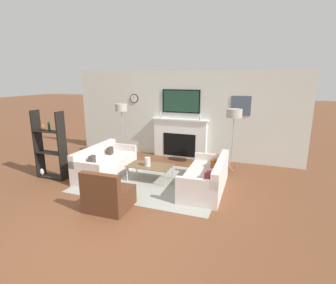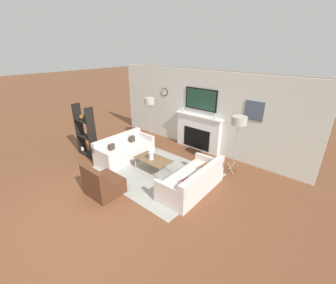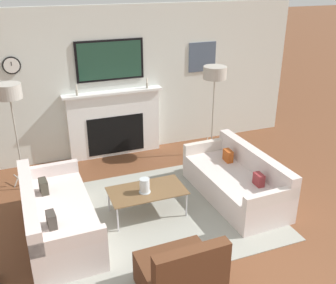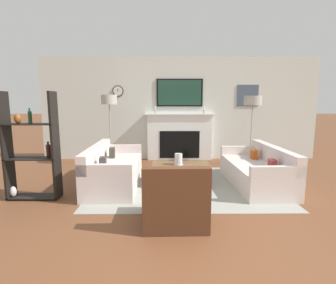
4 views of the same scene
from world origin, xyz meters
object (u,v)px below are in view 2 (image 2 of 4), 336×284
(hurricane_candle, at_px, (151,156))
(floor_lamp_left, at_px, (150,102))
(armchair, at_px, (103,184))
(shelf_unit, at_px, (86,133))
(coffee_table, at_px, (153,160))
(floor_lamp_right, at_px, (239,121))
(couch_right, at_px, (192,181))
(couch_left, at_px, (125,151))

(hurricane_candle, xyz_separation_m, floor_lamp_left, (-1.57, 1.54, 1.07))
(armchair, xyz_separation_m, floor_lamp_left, (-1.46, 3.10, 1.29))
(armchair, relative_size, shelf_unit, 0.47)
(coffee_table, height_order, floor_lamp_right, floor_lamp_right)
(armchair, xyz_separation_m, coffee_table, (0.16, 1.60, 0.11))
(armchair, bearing_deg, hurricane_candle, 85.76)
(hurricane_candle, height_order, floor_lamp_left, floor_lamp_left)
(couch_right, relative_size, floor_lamp_right, 1.13)
(floor_lamp_right, bearing_deg, armchair, -122.05)
(floor_lamp_right, bearing_deg, floor_lamp_left, 180.00)
(hurricane_candle, relative_size, floor_lamp_right, 0.12)
(couch_right, relative_size, hurricane_candle, 9.10)
(couch_right, bearing_deg, floor_lamp_left, 153.09)
(couch_right, xyz_separation_m, coffee_table, (-1.42, 0.05, 0.11))
(couch_right, height_order, shelf_unit, shelf_unit)
(hurricane_candle, bearing_deg, armchair, -94.24)
(floor_lamp_right, distance_m, shelf_unit, 4.78)
(couch_left, relative_size, floor_lamp_right, 1.12)
(couch_left, distance_m, couch_right, 2.68)
(couch_left, bearing_deg, shelf_unit, -151.55)
(couch_right, xyz_separation_m, hurricane_candle, (-1.47, 0.01, 0.22))
(couch_left, height_order, floor_lamp_right, floor_lamp_right)
(couch_right, bearing_deg, shelf_unit, -170.68)
(hurricane_candle, bearing_deg, shelf_unit, -164.95)
(hurricane_candle, bearing_deg, couch_right, -0.28)
(couch_right, relative_size, floor_lamp_left, 1.11)
(couch_left, relative_size, hurricane_candle, 9.00)
(floor_lamp_left, height_order, floor_lamp_right, floor_lamp_left)
(armchair, xyz_separation_m, shelf_unit, (-2.25, 0.93, 0.54))
(coffee_table, relative_size, shelf_unit, 0.63)
(hurricane_candle, height_order, floor_lamp_right, floor_lamp_right)
(floor_lamp_right, bearing_deg, couch_right, -103.03)
(couch_right, xyz_separation_m, floor_lamp_left, (-3.04, 1.54, 1.29))
(floor_lamp_left, xyz_separation_m, floor_lamp_right, (3.40, 0.00, -0.01))
(hurricane_candle, distance_m, floor_lamp_left, 2.45)
(coffee_table, relative_size, hurricane_candle, 5.13)
(armchair, distance_m, floor_lamp_left, 3.66)
(armchair, distance_m, coffee_table, 1.61)
(hurricane_candle, height_order, shelf_unit, shelf_unit)
(floor_lamp_right, bearing_deg, shelf_unit, -152.61)
(armchair, bearing_deg, shelf_unit, 157.63)
(floor_lamp_right, height_order, shelf_unit, shelf_unit)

